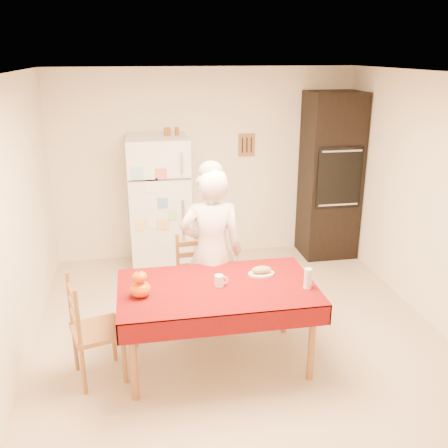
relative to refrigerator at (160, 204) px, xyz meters
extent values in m
plane|color=#C4AC8D|center=(0.65, -1.88, -0.85)|extent=(4.50, 4.50, 0.00)
cube|color=white|center=(0.65, 0.37, 0.40)|extent=(4.00, 0.02, 2.50)
cube|color=white|center=(0.65, -4.13, 0.40)|extent=(4.00, 0.02, 2.50)
cube|color=white|center=(-1.35, -1.88, 0.40)|extent=(0.02, 4.50, 2.50)
cube|color=white|center=(2.65, -1.88, 0.40)|extent=(0.02, 4.50, 2.50)
cube|color=white|center=(0.65, -1.88, 1.65)|extent=(4.00, 4.50, 0.02)
cube|color=brown|center=(1.20, 0.36, 0.65)|extent=(0.22, 0.02, 0.30)
cube|color=white|center=(0.00, 0.00, 0.00)|extent=(0.75, 0.70, 1.70)
cube|color=silver|center=(0.26, -0.37, 0.60)|extent=(0.03, 0.03, 0.25)
cube|color=silver|center=(0.26, -0.37, -0.15)|extent=(0.03, 0.03, 0.60)
cube|color=black|center=(2.28, 0.05, 0.25)|extent=(0.70, 0.60, 2.20)
cube|color=black|center=(2.28, -0.26, 0.30)|extent=(0.59, 0.02, 0.80)
cylinder|color=brown|center=(-0.38, -2.64, -0.50)|extent=(0.06, 0.06, 0.71)
cylinder|color=brown|center=(-0.38, -1.86, -0.50)|extent=(0.06, 0.06, 0.71)
cylinder|color=brown|center=(1.10, -2.64, -0.50)|extent=(0.06, 0.06, 0.71)
cylinder|color=brown|center=(1.10, -1.86, -0.50)|extent=(0.06, 0.06, 0.71)
cube|color=brown|center=(0.36, -2.25, -0.12)|extent=(1.60, 0.90, 0.04)
cube|color=#4F040B|center=(0.36, -2.25, -0.09)|extent=(1.70, 1.00, 0.01)
cylinder|color=brown|center=(0.11, -1.76, -0.64)|extent=(0.04, 0.04, 0.43)
cylinder|color=brown|center=(0.09, -1.42, -0.64)|extent=(0.04, 0.04, 0.43)
cylinder|color=brown|center=(0.47, -1.74, -0.64)|extent=(0.04, 0.04, 0.43)
cylinder|color=brown|center=(0.45, -1.40, -0.64)|extent=(0.04, 0.04, 0.43)
cube|color=brown|center=(0.28, -1.58, -0.40)|extent=(0.44, 0.42, 0.04)
cube|color=brown|center=(0.27, -1.41, -0.15)|extent=(0.36, 0.05, 0.50)
cylinder|color=brown|center=(-0.46, -2.41, -0.64)|extent=(0.04, 0.04, 0.43)
cylinder|color=brown|center=(-0.79, -2.50, -0.64)|extent=(0.04, 0.04, 0.43)
cylinder|color=brown|center=(-0.56, -2.06, -0.64)|extent=(0.04, 0.04, 0.43)
cylinder|color=brown|center=(-0.88, -2.15, -0.64)|extent=(0.04, 0.04, 0.43)
cube|color=brown|center=(-0.67, -2.28, -0.40)|extent=(0.50, 0.51, 0.04)
cube|color=brown|center=(-0.84, -2.33, -0.15)|extent=(0.12, 0.35, 0.50)
imported|color=silver|center=(0.40, -1.68, -0.01)|extent=(0.65, 0.46, 1.68)
cylinder|color=white|center=(0.38, -2.25, -0.04)|extent=(0.08, 0.08, 0.10)
ellipsoid|color=#E46505|center=(-0.29, -2.32, -0.02)|extent=(0.17, 0.17, 0.13)
ellipsoid|color=#D54805|center=(-0.29, -2.32, 0.09)|extent=(0.12, 0.12, 0.09)
cylinder|color=silver|center=(1.12, -2.42, 0.00)|extent=(0.07, 0.07, 0.18)
cylinder|color=silver|center=(0.79, -2.09, -0.08)|extent=(0.24, 0.24, 0.02)
ellipsoid|color=#9B7C4C|center=(0.79, -2.09, -0.04)|extent=(0.18, 0.10, 0.06)
cylinder|color=brown|center=(0.12, 0.05, 0.90)|extent=(0.05, 0.05, 0.10)
cylinder|color=brown|center=(0.15, 0.05, 0.90)|extent=(0.05, 0.05, 0.10)
cylinder|color=brown|center=(0.25, 0.05, 0.90)|extent=(0.05, 0.05, 0.10)
camera|label=1|loc=(-0.28, -6.09, 1.83)|focal=40.00mm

